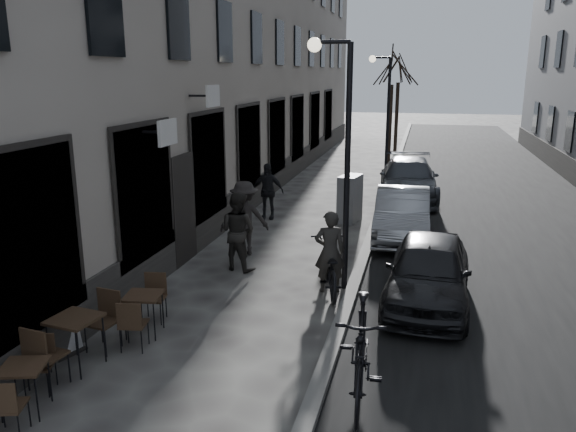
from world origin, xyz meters
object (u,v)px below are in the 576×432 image
at_px(bicycle, 329,267).
at_px(moped, 361,350).
at_px(tree_near, 392,67).
at_px(car_mid, 402,214).
at_px(pedestrian_far, 267,191).
at_px(bistro_set_a, 25,384).
at_px(streetlamp_near, 339,138).
at_px(pedestrian_near, 238,231).
at_px(bistro_set_c, 144,310).
at_px(car_near, 428,271).
at_px(tree_far, 399,68).
at_px(utility_cabinet, 350,198).
at_px(pedestrian_mid, 244,218).
at_px(bistro_set_b, 76,337).
at_px(sign_board, 63,332).
at_px(streetlamp_far, 384,105).
at_px(car_far, 408,179).

relative_size(bicycle, moped, 0.88).
height_order(tree_near, car_mid, tree_near).
bearing_deg(pedestrian_far, bistro_set_a, -95.93).
relative_size(streetlamp_near, pedestrian_near, 2.79).
relative_size(bistro_set_c, pedestrian_near, 0.83).
distance_m(bistro_set_a, car_near, 7.27).
height_order(tree_far, utility_cabinet, tree_far).
height_order(pedestrian_mid, car_near, pedestrian_mid).
bearing_deg(tree_near, bistro_set_b, -100.13).
bearing_deg(car_mid, sign_board, -123.48).
xyz_separation_m(bistro_set_a, utility_cabinet, (2.88, 10.98, 0.29)).
distance_m(utility_cabinet, pedestrian_far, 2.55).
bearing_deg(streetlamp_far, pedestrian_near, -101.80).
bearing_deg(moped, tree_far, 87.79).
distance_m(tree_far, pedestrian_near, 20.89).
height_order(utility_cabinet, pedestrian_near, pedestrian_near).
xyz_separation_m(bicycle, car_near, (1.99, -0.15, 0.14)).
xyz_separation_m(sign_board, pedestrian_mid, (1.26, 5.61, 0.55)).
relative_size(tree_far, car_far, 1.15).
relative_size(utility_cabinet, pedestrian_near, 0.78).
bearing_deg(bistro_set_b, streetlamp_near, 59.37).
xyz_separation_m(pedestrian_near, car_mid, (3.55, 3.49, -0.24)).
xyz_separation_m(streetlamp_near, streetlamp_far, (0.00, 12.00, 0.00)).
bearing_deg(bistro_set_b, bistro_set_c, 77.72).
relative_size(tree_near, tree_far, 1.00).
bearing_deg(pedestrian_near, moped, 142.45).
relative_size(bistro_set_b, car_far, 0.34).
bearing_deg(streetlamp_far, streetlamp_near, -90.00).
height_order(streetlamp_far, sign_board, streetlamp_far).
bearing_deg(pedestrian_near, streetlamp_near, -177.62).
height_order(bistro_set_b, pedestrian_near, pedestrian_near).
distance_m(sign_board, pedestrian_mid, 5.78).
bearing_deg(pedestrian_far, sign_board, -99.35).
height_order(tree_near, bistro_set_c, tree_near).
bearing_deg(tree_near, utility_cabinet, -93.17).
relative_size(pedestrian_mid, car_near, 0.48).
xyz_separation_m(tree_near, pedestrian_far, (-3.06, -9.76, -3.79)).
distance_m(tree_near, bicycle, 15.80).
bearing_deg(bistro_set_c, car_mid, 50.38).
xyz_separation_m(streetlamp_near, tree_near, (0.07, 15.00, 1.50)).
xyz_separation_m(utility_cabinet, car_mid, (1.63, -1.43, -0.04)).
bearing_deg(bistro_set_a, bicycle, 41.63).
relative_size(pedestrian_mid, moped, 0.81).
relative_size(bistro_set_a, bistro_set_c, 0.94).
xyz_separation_m(tree_far, moped, (0.88, -25.00, -3.97)).
distance_m(tree_near, pedestrian_far, 10.90).
bearing_deg(bistro_set_b, pedestrian_near, 86.30).
relative_size(tree_near, pedestrian_far, 3.27).
relative_size(bistro_set_c, utility_cabinet, 1.07).
height_order(bistro_set_b, bicycle, bicycle).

